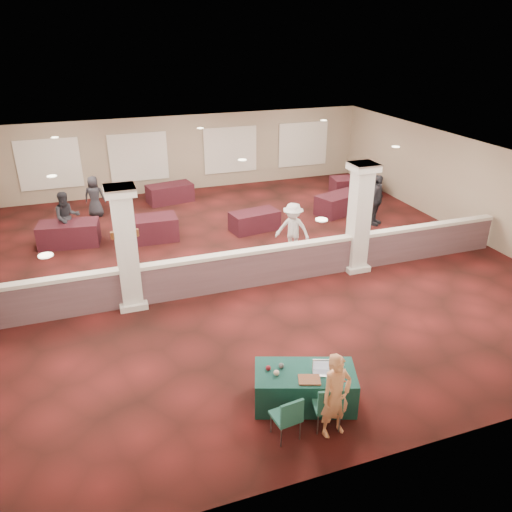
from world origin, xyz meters
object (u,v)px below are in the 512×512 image
object	(u,v)px
woman	(336,396)
far_table_front_left	(147,229)
near_table	(305,387)
attendee_c	(376,200)
attendee_d	(94,196)
far_table_back_center	(170,193)
far_table_front_right	(340,204)
attendee_a	(67,217)
attendee_b	(293,230)
far_table_front_center	(255,221)
conf_chair_side	(288,415)
far_table_back_left	(69,234)
conf_chair_main	(328,404)
far_table_back_right	(354,186)

from	to	relation	value
woman	far_table_front_left	size ratio (longest dim) A/B	0.82
near_table	attendee_c	xyz separation A→B (m)	(6.33, 7.82, 0.56)
far_table_front_left	attendee_d	bearing A→B (deg)	116.41
far_table_front_left	attendee_c	bearing A→B (deg)	-8.77
far_table_front_left	far_table_back_center	xyz separation A→B (m)	(1.46, 3.77, -0.04)
far_table_front_right	far_table_back_center	size ratio (longest dim) A/B	1.04
far_table_back_center	far_table_front_left	bearing A→B (deg)	-111.12
far_table_front_right	far_table_back_center	distance (m)	6.87
far_table_front_left	far_table_front_right	size ratio (longest dim) A/B	1.06
attendee_a	attendee_b	xyz separation A→B (m)	(6.58, -3.46, -0.00)
far_table_front_right	far_table_back_center	bearing A→B (deg)	149.37
woman	attendee_b	xyz separation A→B (m)	(2.27, 7.20, 0.05)
far_table_front_center	attendee_b	xyz separation A→B (m)	(0.41, -2.42, 0.52)
near_table	far_table_front_right	distance (m)	10.93
far_table_front_center	far_table_front_right	xyz separation A→B (m)	(3.67, 0.58, 0.04)
woman	attendee_d	xyz separation A→B (m)	(-3.34, 12.95, -0.04)
far_table_front_right	far_table_front_center	bearing A→B (deg)	-170.99
attendee_a	attendee_b	bearing A→B (deg)	-37.98
conf_chair_side	far_table_back_left	xyz separation A→B (m)	(-3.49, 10.29, -0.15)
conf_chair_main	conf_chair_side	distance (m)	0.76
woman	far_table_back_center	xyz separation A→B (m)	(-0.39, 13.70, -0.45)
near_table	far_table_back_left	size ratio (longest dim) A/B	0.99
far_table_back_left	conf_chair_main	bearing A→B (deg)	-67.57
woman	far_table_back_center	bearing A→B (deg)	82.60
conf_chair_main	near_table	bearing A→B (deg)	109.90
far_table_front_right	near_table	bearing A→B (deg)	-121.43
conf_chair_main	far_table_back_center	world-z (taller)	conf_chair_main
conf_chair_side	far_table_front_left	distance (m)	9.87
far_table_back_left	far_table_back_right	world-z (taller)	far_table_back_right
near_table	conf_chair_side	bearing A→B (deg)	-111.46
far_table_back_right	far_table_front_left	bearing A→B (deg)	-167.16
near_table	far_table_back_right	distance (m)	13.31
far_table_front_right	attendee_d	bearing A→B (deg)	162.75
conf_chair_side	attendee_d	xyz separation A→B (m)	(-2.51, 12.84, 0.24)
conf_chair_main	far_table_back_right	distance (m)	13.90
woman	far_table_back_right	bearing A→B (deg)	50.13
far_table_front_left	far_table_front_right	world-z (taller)	far_table_front_left
conf_chair_side	attendee_d	size ratio (longest dim) A/B	0.59
far_table_front_center	attendee_b	bearing A→B (deg)	-80.37
woman	far_table_back_left	distance (m)	11.27
far_table_back_left	attendee_c	distance (m)	10.62
far_table_back_left	attendee_c	world-z (taller)	attendee_c
far_table_front_right	attendee_d	xyz separation A→B (m)	(-8.87, 2.75, 0.40)
attendee_c	attendee_b	bearing A→B (deg)	164.61
woman	far_table_front_center	bearing A→B (deg)	70.04
far_table_back_right	attendee_c	xyz separation A→B (m)	(-1.01, -3.28, 0.53)
attendee_a	attendee_b	world-z (taller)	attendee_a
near_table	far_table_front_left	size ratio (longest dim) A/B	0.95
woman	far_table_front_center	world-z (taller)	woman
near_table	far_table_back_right	bearing A→B (deg)	75.99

